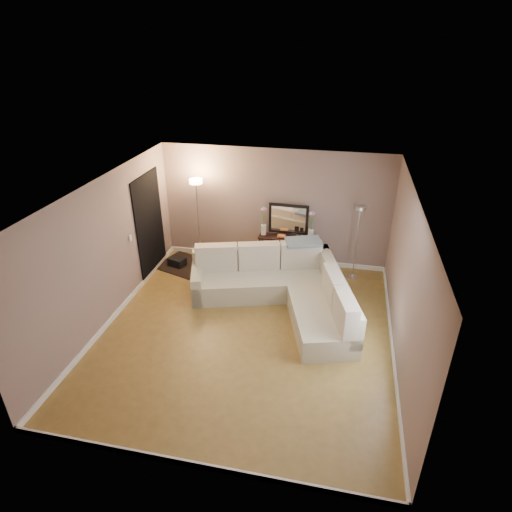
% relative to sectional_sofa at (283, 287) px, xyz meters
% --- Properties ---
extents(floor, '(5.00, 5.50, 0.01)m').
position_rel_sectional_sofa_xyz_m(floor, '(-0.49, -1.04, -0.37)').
color(floor, olive).
rests_on(floor, ground).
extents(ceiling, '(5.00, 5.50, 0.01)m').
position_rel_sectional_sofa_xyz_m(ceiling, '(-0.49, -1.04, 2.24)').
color(ceiling, white).
rests_on(ceiling, ground).
extents(wall_back, '(5.00, 0.02, 2.60)m').
position_rel_sectional_sofa_xyz_m(wall_back, '(-0.49, 1.72, 0.94)').
color(wall_back, gray).
rests_on(wall_back, ground).
extents(wall_front, '(5.00, 0.02, 2.60)m').
position_rel_sectional_sofa_xyz_m(wall_front, '(-0.49, -3.80, 0.94)').
color(wall_front, gray).
rests_on(wall_front, ground).
extents(wall_left, '(0.02, 5.50, 2.60)m').
position_rel_sectional_sofa_xyz_m(wall_left, '(-3.00, -1.04, 0.94)').
color(wall_left, gray).
rests_on(wall_left, ground).
extents(wall_right, '(0.02, 5.50, 2.60)m').
position_rel_sectional_sofa_xyz_m(wall_right, '(2.02, -1.04, 0.94)').
color(wall_right, gray).
rests_on(wall_right, ground).
extents(baseboard_back, '(5.00, 0.03, 0.10)m').
position_rel_sectional_sofa_xyz_m(baseboard_back, '(-0.49, 1.70, -0.31)').
color(baseboard_back, white).
rests_on(baseboard_back, ground).
extents(baseboard_front, '(5.00, 0.03, 0.10)m').
position_rel_sectional_sofa_xyz_m(baseboard_front, '(-0.49, -3.77, -0.31)').
color(baseboard_front, white).
rests_on(baseboard_front, ground).
extents(baseboard_left, '(0.03, 5.50, 0.10)m').
position_rel_sectional_sofa_xyz_m(baseboard_left, '(-2.97, -1.04, -0.31)').
color(baseboard_left, white).
rests_on(baseboard_left, ground).
extents(baseboard_right, '(0.03, 5.50, 0.10)m').
position_rel_sectional_sofa_xyz_m(baseboard_right, '(2.00, -1.04, -0.31)').
color(baseboard_right, white).
rests_on(baseboard_right, ground).
extents(doorway, '(0.02, 1.20, 2.20)m').
position_rel_sectional_sofa_xyz_m(doorway, '(-2.97, 0.66, 0.74)').
color(doorway, black).
rests_on(doorway, ground).
extents(switch_plate, '(0.02, 0.08, 0.12)m').
position_rel_sectional_sofa_xyz_m(switch_plate, '(-2.97, -0.19, 0.84)').
color(switch_plate, white).
rests_on(switch_plate, ground).
extents(sectional_sofa, '(3.43, 2.83, 0.98)m').
position_rel_sectional_sofa_xyz_m(sectional_sofa, '(0.00, 0.00, 0.00)').
color(sectional_sofa, beige).
rests_on(sectional_sofa, floor).
extents(throw_blanket, '(0.80, 0.62, 0.09)m').
position_rel_sectional_sofa_xyz_m(throw_blanket, '(0.27, 0.79, 0.62)').
color(throw_blanket, slate).
rests_on(throw_blanket, sectional_sofa).
extents(console_table, '(1.23, 0.35, 0.75)m').
position_rel_sectional_sofa_xyz_m(console_table, '(-0.23, 1.42, 0.06)').
color(console_table, black).
rests_on(console_table, floor).
extents(leaning_mirror, '(0.86, 0.06, 0.68)m').
position_rel_sectional_sofa_xyz_m(leaning_mirror, '(-0.15, 1.57, 0.75)').
color(leaning_mirror, black).
rests_on(leaning_mirror, console_table).
extents(table_decor, '(0.52, 0.12, 0.12)m').
position_rel_sectional_sofa_xyz_m(table_decor, '(-0.16, 1.38, 0.44)').
color(table_decor, orange).
rests_on(table_decor, console_table).
extents(flower_vase_left, '(0.14, 0.11, 0.64)m').
position_rel_sectional_sofa_xyz_m(flower_vase_left, '(-0.67, 1.42, 0.68)').
color(flower_vase_left, silver).
rests_on(flower_vase_left, console_table).
extents(flower_vase_right, '(0.14, 0.11, 0.64)m').
position_rel_sectional_sofa_xyz_m(flower_vase_right, '(0.36, 1.40, 0.68)').
color(flower_vase_right, silver).
rests_on(flower_vase_right, console_table).
extents(floor_lamp_lit, '(0.35, 0.35, 1.95)m').
position_rel_sectional_sofa_xyz_m(floor_lamp_lit, '(-2.13, 1.34, 1.01)').
color(floor_lamp_lit, silver).
rests_on(floor_lamp_lit, floor).
extents(floor_lamp_unlit, '(0.25, 0.25, 1.65)m').
position_rel_sectional_sofa_xyz_m(floor_lamp_unlit, '(1.32, 1.28, 0.80)').
color(floor_lamp_unlit, silver).
rests_on(floor_lamp_unlit, floor).
extents(charcoal_rug, '(1.51, 1.31, 0.02)m').
position_rel_sectional_sofa_xyz_m(charcoal_rug, '(-2.35, 1.02, -0.36)').
color(charcoal_rug, black).
rests_on(charcoal_rug, floor).
extents(black_bag, '(0.42, 0.36, 0.23)m').
position_rel_sectional_sofa_xyz_m(black_bag, '(-2.58, 0.99, -0.28)').
color(black_bag, black).
rests_on(black_bag, charcoal_rug).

